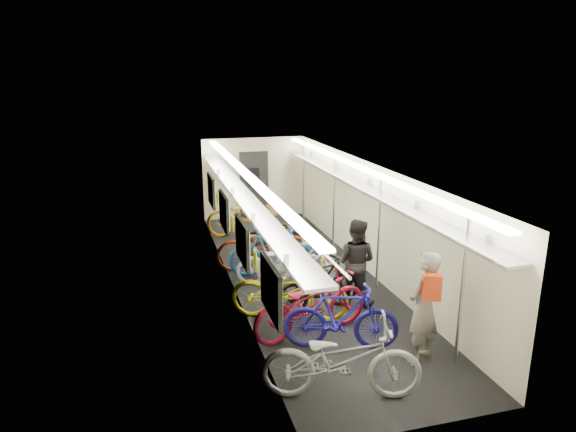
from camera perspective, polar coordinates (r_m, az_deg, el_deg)
train_car_shell at (r=11.09m, az=-1.20°, el=2.26°), size 10.00×10.00×10.00m
bicycle_0 at (r=7.07m, az=5.99°, el=-15.58°), size 2.26×1.32×1.12m
bicycle_1 at (r=8.19m, az=5.90°, el=-11.12°), size 1.88×1.06×1.09m
bicycle_2 at (r=8.56m, az=2.57°, el=-9.66°), size 2.25×1.24×1.12m
bicycle_3 at (r=9.34m, az=3.40°, el=-7.66°), size 1.82×0.84×1.06m
bicycle_4 at (r=9.08m, az=0.16°, el=-8.21°), size 2.20×1.48×1.09m
bicycle_5 at (r=10.47m, az=1.45°, el=-4.89°), size 1.89×0.83×1.10m
bicycle_6 at (r=10.59m, az=-0.85°, el=-5.07°), size 1.88×0.89×0.95m
bicycle_7 at (r=10.97m, az=-1.80°, el=-3.92°), size 1.89×0.78×1.10m
bicycle_8 at (r=11.33m, az=-2.71°, el=-3.26°), size 2.16×0.91×1.11m
bicycle_9 at (r=12.10m, az=-1.39°, el=-2.38°), size 1.66×0.93×0.96m
bicycle_10 at (r=13.53m, az=-4.51°, el=-0.07°), size 2.31×1.39×1.15m
passenger_near at (r=7.98m, az=14.80°, el=-9.74°), size 0.76×0.67×1.74m
passenger_mid at (r=9.68m, az=7.48°, el=-5.04°), size 1.01×0.99×1.64m
backpack at (r=7.63m, az=15.69°, el=-7.63°), size 0.29×0.23×0.38m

